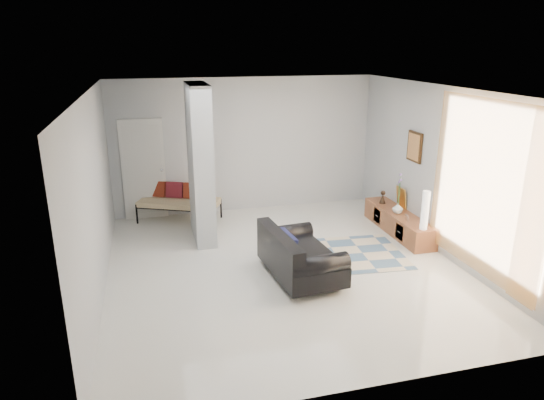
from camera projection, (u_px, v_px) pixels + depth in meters
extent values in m
plane|color=beige|center=(284.00, 267.00, 7.83)|extent=(6.00, 6.00, 0.00)
plane|color=white|center=(285.00, 90.00, 6.97)|extent=(6.00, 6.00, 0.00)
plane|color=#B1B4B6|center=(245.00, 145.00, 10.16)|extent=(6.00, 0.00, 6.00)
plane|color=#B1B4B6|center=(370.00, 267.00, 4.64)|extent=(6.00, 0.00, 6.00)
plane|color=#B1B4B6|center=(95.00, 197.00, 6.74)|extent=(0.00, 6.00, 6.00)
plane|color=#B1B4B6|center=(443.00, 172.00, 8.06)|extent=(0.00, 6.00, 6.00)
cube|color=#A8ADAF|center=(200.00, 164.00, 8.61)|extent=(0.35, 1.20, 2.80)
cube|color=silver|center=(144.00, 170.00, 9.74)|extent=(0.85, 0.06, 2.04)
plane|color=gold|center=(485.00, 189.00, 6.96)|extent=(0.00, 2.55, 2.55)
cube|color=#36200E|center=(415.00, 147.00, 8.80)|extent=(0.04, 0.45, 0.55)
cube|color=brown|center=(398.00, 222.00, 9.20)|extent=(0.45, 2.02, 0.40)
cube|color=#36200E|center=(400.00, 232.00, 8.74)|extent=(0.02, 0.27, 0.28)
cube|color=#36200E|center=(377.00, 216.00, 9.56)|extent=(0.02, 0.27, 0.28)
cube|color=gold|center=(401.00, 197.00, 9.38)|extent=(0.09, 0.32, 0.40)
cube|color=silver|center=(407.00, 218.00, 8.68)|extent=(0.04, 0.10, 0.12)
cylinder|color=silver|center=(295.00, 297.00, 6.80)|extent=(0.05, 0.05, 0.10)
cylinder|color=silver|center=(265.00, 260.00, 7.94)|extent=(0.05, 0.05, 0.10)
cylinder|color=silver|center=(341.00, 289.00, 7.03)|extent=(0.05, 0.05, 0.10)
cylinder|color=silver|center=(305.00, 254.00, 8.17)|extent=(0.05, 0.05, 0.10)
cube|color=black|center=(301.00, 262.00, 7.42)|extent=(1.05, 1.60, 0.30)
cube|color=black|center=(279.00, 245.00, 7.21)|extent=(0.35, 1.53, 0.36)
cylinder|color=black|center=(319.00, 265.00, 6.78)|extent=(0.89, 0.36, 0.28)
cylinder|color=black|center=(286.00, 233.00, 7.92)|extent=(0.89, 0.36, 0.28)
cube|color=black|center=(287.00, 243.00, 7.24)|extent=(0.19, 0.57, 0.31)
cylinder|color=black|center=(137.00, 214.00, 9.65)|extent=(0.04, 0.04, 0.40)
cylinder|color=black|center=(212.00, 219.00, 9.39)|extent=(0.04, 0.04, 0.40)
cylinder|color=black|center=(150.00, 204.00, 10.25)|extent=(0.04, 0.04, 0.40)
cylinder|color=black|center=(221.00, 208.00, 9.98)|extent=(0.04, 0.04, 0.40)
cube|color=beige|center=(179.00, 203.00, 9.76)|extent=(1.71, 1.26, 0.12)
cube|color=maroon|center=(158.00, 189.00, 9.92)|extent=(0.38, 0.29, 0.33)
cube|color=maroon|center=(175.00, 190.00, 9.86)|extent=(0.38, 0.29, 0.33)
cube|color=maroon|center=(192.00, 191.00, 9.79)|extent=(0.38, 0.29, 0.33)
cube|color=#C0B192|center=(336.00, 255.00, 8.25)|extent=(2.39, 1.70, 0.01)
cylinder|color=white|center=(425.00, 210.00, 8.22)|extent=(0.12, 0.12, 0.68)
imported|color=silver|center=(398.00, 208.00, 9.07)|extent=(0.22, 0.22, 0.20)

